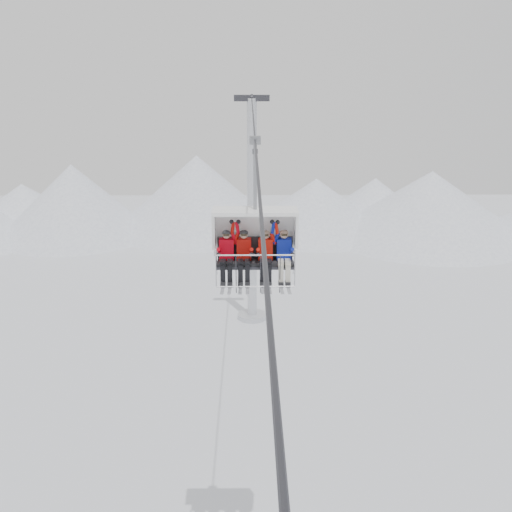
{
  "coord_description": "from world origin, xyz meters",
  "views": [
    {
      "loc": [
        -0.16,
        -14.89,
        15.31
      ],
      "look_at": [
        0.0,
        0.0,
        10.76
      ],
      "focal_mm": 45.0,
      "sensor_mm": 36.0,
      "label": 1
    }
  ],
  "objects_px": {
    "lift_tower_right": "(252,228)",
    "chairlift_carrier": "(255,235)",
    "skier_far_right": "(284,254)",
    "skier_far_left": "(227,254)",
    "skier_center_left": "(244,254)",
    "skier_center_right": "(266,255)"
  },
  "relations": [
    {
      "from": "skier_far_left",
      "to": "skier_center_left",
      "type": "height_order",
      "value": "same"
    },
    {
      "from": "lift_tower_right",
      "to": "skier_far_left",
      "type": "bearing_deg",
      "value": -92.26
    },
    {
      "from": "lift_tower_right",
      "to": "skier_far_right",
      "type": "xyz_separation_m",
      "value": [
        0.8,
        -20.01,
        4.42
      ]
    },
    {
      "from": "chairlift_carrier",
      "to": "skier_far_right",
      "type": "bearing_deg",
      "value": -20.92
    },
    {
      "from": "skier_far_left",
      "to": "skier_far_right",
      "type": "distance_m",
      "value": 1.59
    },
    {
      "from": "skier_center_left",
      "to": "skier_far_right",
      "type": "bearing_deg",
      "value": 0.0
    },
    {
      "from": "skier_center_left",
      "to": "skier_far_right",
      "type": "relative_size",
      "value": 1.0
    },
    {
      "from": "lift_tower_right",
      "to": "chairlift_carrier",
      "type": "height_order",
      "value": "lift_tower_right"
    },
    {
      "from": "skier_far_left",
      "to": "skier_center_left",
      "type": "xyz_separation_m",
      "value": [
        0.48,
        0.0,
        0.0
      ]
    },
    {
      "from": "skier_far_left",
      "to": "skier_far_right",
      "type": "bearing_deg",
      "value": 0.0
    },
    {
      "from": "skier_far_right",
      "to": "skier_center_left",
      "type": "bearing_deg",
      "value": 180.0
    },
    {
      "from": "lift_tower_right",
      "to": "skier_far_left",
      "type": "relative_size",
      "value": 7.99
    },
    {
      "from": "lift_tower_right",
      "to": "skier_center_right",
      "type": "relative_size",
      "value": 7.99
    },
    {
      "from": "lift_tower_right",
      "to": "skier_far_left",
      "type": "height_order",
      "value": "lift_tower_right"
    },
    {
      "from": "lift_tower_right",
      "to": "skier_center_right",
      "type": "height_order",
      "value": "lift_tower_right"
    },
    {
      "from": "skier_far_left",
      "to": "skier_far_right",
      "type": "height_order",
      "value": "same"
    },
    {
      "from": "skier_far_right",
      "to": "lift_tower_right",
      "type": "bearing_deg",
      "value": 92.28
    },
    {
      "from": "lift_tower_right",
      "to": "chairlift_carrier",
      "type": "relative_size",
      "value": 3.38
    },
    {
      "from": "lift_tower_right",
      "to": "chairlift_carrier",
      "type": "xyz_separation_m",
      "value": [
        0.0,
        -19.7,
        4.89
      ]
    },
    {
      "from": "chairlift_carrier",
      "to": "skier_center_left",
      "type": "height_order",
      "value": "chairlift_carrier"
    },
    {
      "from": "chairlift_carrier",
      "to": "skier_center_left",
      "type": "relative_size",
      "value": 2.36
    },
    {
      "from": "chairlift_carrier",
      "to": "skier_far_left",
      "type": "relative_size",
      "value": 2.36
    }
  ]
}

